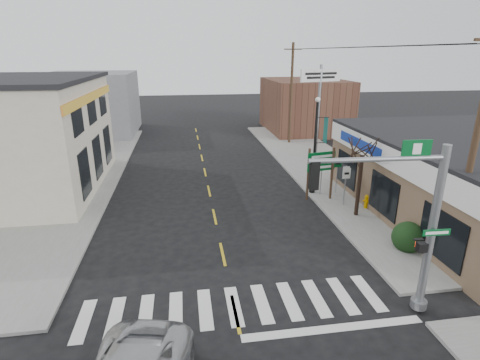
{
  "coord_description": "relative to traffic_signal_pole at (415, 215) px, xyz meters",
  "views": [
    {
      "loc": [
        -1.45,
        -10.42,
        8.38
      ],
      "look_at": [
        1.04,
        5.72,
        2.8
      ],
      "focal_mm": 28.0,
      "sensor_mm": 36.0,
      "label": 1
    }
  ],
  "objects": [
    {
      "name": "ground",
      "position": [
        -5.5,
        0.78,
        -3.62
      ],
      "size": [
        140.0,
        140.0,
        0.0
      ],
      "primitive_type": "plane",
      "color": "black",
      "rests_on": "ground"
    },
    {
      "name": "sidewalk_right",
      "position": [
        3.5,
        13.78,
        -3.56
      ],
      "size": [
        6.0,
        38.0,
        0.13
      ],
      "primitive_type": "cube",
      "color": "slate",
      "rests_on": "ground"
    },
    {
      "name": "sidewalk_left",
      "position": [
        -14.5,
        13.78,
        -3.56
      ],
      "size": [
        6.0,
        38.0,
        0.13
      ],
      "primitive_type": "cube",
      "color": "slate",
      "rests_on": "ground"
    },
    {
      "name": "center_line",
      "position": [
        -5.5,
        8.78,
        -3.62
      ],
      "size": [
        0.12,
        56.0,
        0.01
      ],
      "primitive_type": "cube",
      "color": "gold",
      "rests_on": "ground"
    },
    {
      "name": "crosswalk",
      "position": [
        -5.5,
        1.18,
        -3.62
      ],
      "size": [
        11.0,
        2.2,
        0.01
      ],
      "primitive_type": "cube",
      "color": "silver",
      "rests_on": "ground"
    },
    {
      "name": "bldg_distant_right",
      "position": [
        6.5,
        30.78,
        -0.82
      ],
      "size": [
        8.0,
        10.0,
        5.6
      ],
      "primitive_type": "cube",
      "color": "#543326",
      "rests_on": "ground"
    },
    {
      "name": "bldg_distant_left",
      "position": [
        -16.5,
        32.78,
        -0.42
      ],
      "size": [
        9.0,
        10.0,
        6.4
      ],
      "primitive_type": "cube",
      "color": "slate",
      "rests_on": "ground"
    },
    {
      "name": "traffic_signal_pole",
      "position": [
        0.0,
        0.0,
        0.0
      ],
      "size": [
        4.62,
        0.37,
        5.86
      ],
      "rotation": [
        0.0,
        0.0,
        -0.04
      ],
      "color": "gray",
      "rests_on": "sidewalk_right"
    },
    {
      "name": "guide_sign",
      "position": [
        0.8,
        10.03,
        -1.5
      ],
      "size": [
        1.78,
        0.14,
        3.11
      ],
      "rotation": [
        0.0,
        0.0,
        0.19
      ],
      "color": "#432F1F",
      "rests_on": "sidewalk_right"
    },
    {
      "name": "fire_hydrant",
      "position": [
        2.95,
        8.38,
        -3.07
      ],
      "size": [
        0.25,
        0.25,
        0.78
      ],
      "rotation": [
        0.0,
        0.0,
        -0.13
      ],
      "color": "#C48700",
      "rests_on": "sidewalk_right"
    },
    {
      "name": "ped_crossing_sign",
      "position": [
        1.2,
        10.86,
        -1.79
      ],
      "size": [
        0.95,
        0.07,
        2.46
      ],
      "rotation": [
        0.0,
        0.0,
        -0.27
      ],
      "color": "gray",
      "rests_on": "sidewalk_right"
    },
    {
      "name": "lamp_post",
      "position": [
        0.86,
        11.24,
        -0.11
      ],
      "size": [
        0.76,
        0.59,
        5.83
      ],
      "rotation": [
        0.0,
        0.0,
        -0.3
      ],
      "color": "black",
      "rests_on": "sidewalk_right"
    },
    {
      "name": "dance_center_sign",
      "position": [
        3.5,
        18.26,
        2.03
      ],
      "size": [
        3.49,
        0.22,
        7.41
      ],
      "rotation": [
        0.0,
        0.0,
        0.26
      ],
      "color": "gray",
      "rests_on": "sidewalk_right"
    },
    {
      "name": "bare_tree",
      "position": [
        2.0,
        7.59,
        0.39
      ],
      "size": [
        2.47,
        2.47,
        4.94
      ],
      "rotation": [
        0.0,
        0.0,
        0.16
      ],
      "color": "black",
      "rests_on": "sidewalk_right"
    },
    {
      "name": "shrub_front",
      "position": [
        2.63,
        3.84,
        -2.97
      ],
      "size": [
        1.4,
        1.4,
        1.05
      ],
      "primitive_type": "ellipsoid",
      "color": "#15391B",
      "rests_on": "sidewalk_right"
    },
    {
      "name": "shrub_back",
      "position": [
        4.29,
        10.04,
        -3.13
      ],
      "size": [
        0.96,
        0.96,
        0.72
      ],
      "primitive_type": "ellipsoid",
      "color": "black",
      "rests_on": "sidewalk_right"
    },
    {
      "name": "utility_pole_near",
      "position": [
        3.34,
        1.99,
        1.25
      ],
      "size": [
        1.61,
        0.24,
        9.25
      ],
      "rotation": [
        0.0,
        0.0,
        0.02
      ],
      "color": "#462B21",
      "rests_on": "sidewalk_right"
    },
    {
      "name": "utility_pole_far",
      "position": [
        3.16,
        24.73,
        1.19
      ],
      "size": [
        1.59,
        0.24,
        9.13
      ],
      "rotation": [
        0.0,
        0.0,
        -0.08
      ],
      "color": "#422D20",
      "rests_on": "sidewalk_right"
    }
  ]
}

